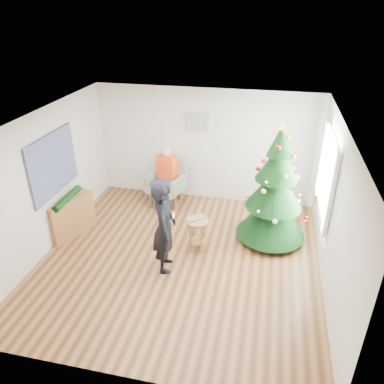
% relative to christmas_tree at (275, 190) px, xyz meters
% --- Properties ---
extents(floor, '(5.00, 5.00, 0.00)m').
position_rel_christmas_tree_xyz_m(floor, '(-1.59, -1.02, -1.09)').
color(floor, brown).
rests_on(floor, ground).
extents(ceiling, '(5.00, 5.00, 0.00)m').
position_rel_christmas_tree_xyz_m(ceiling, '(-1.59, -1.02, 1.51)').
color(ceiling, white).
rests_on(ceiling, wall_back).
extents(wall_back, '(5.00, 0.00, 5.00)m').
position_rel_christmas_tree_xyz_m(wall_back, '(-1.59, 1.48, 0.21)').
color(wall_back, silver).
rests_on(wall_back, floor).
extents(wall_front, '(5.00, 0.00, 5.00)m').
position_rel_christmas_tree_xyz_m(wall_front, '(-1.59, -3.52, 0.21)').
color(wall_front, silver).
rests_on(wall_front, floor).
extents(wall_left, '(0.00, 5.00, 5.00)m').
position_rel_christmas_tree_xyz_m(wall_left, '(-4.09, -1.02, 0.21)').
color(wall_left, silver).
rests_on(wall_left, floor).
extents(wall_right, '(0.00, 5.00, 5.00)m').
position_rel_christmas_tree_xyz_m(wall_right, '(0.91, -1.02, 0.21)').
color(wall_right, silver).
rests_on(wall_right, floor).
extents(window_panel, '(0.04, 1.30, 1.40)m').
position_rel_christmas_tree_xyz_m(window_panel, '(0.88, -0.02, 0.41)').
color(window_panel, white).
rests_on(window_panel, wall_right).
extents(curtains, '(0.05, 1.75, 1.50)m').
position_rel_christmas_tree_xyz_m(curtains, '(0.85, -0.02, 0.41)').
color(curtains, white).
rests_on(curtains, wall_right).
extents(christmas_tree, '(1.34, 1.34, 2.42)m').
position_rel_christmas_tree_xyz_m(christmas_tree, '(0.00, 0.00, 0.00)').
color(christmas_tree, '#3F2816').
rests_on(christmas_tree, floor).
extents(stool, '(0.43, 0.43, 0.65)m').
position_rel_christmas_tree_xyz_m(stool, '(-1.34, -0.65, -0.76)').
color(stool, brown).
rests_on(stool, floor).
extents(laptop, '(0.42, 0.41, 0.03)m').
position_rel_christmas_tree_xyz_m(laptop, '(-1.34, -0.65, -0.43)').
color(laptop, silver).
rests_on(laptop, stool).
extents(armchair, '(0.94, 0.91, 1.03)m').
position_rel_christmas_tree_xyz_m(armchair, '(-2.40, 1.04, -0.71)').
color(armchair, gray).
rests_on(armchair, floor).
extents(seated_person, '(0.53, 0.70, 1.34)m').
position_rel_christmas_tree_xyz_m(seated_person, '(-2.42, 0.99, -0.40)').
color(seated_person, navy).
rests_on(seated_person, armchair).
extents(standing_man, '(0.52, 0.68, 1.66)m').
position_rel_christmas_tree_xyz_m(standing_man, '(-1.78, -1.29, -0.26)').
color(standing_man, black).
rests_on(standing_man, floor).
extents(game_controller, '(0.06, 0.13, 0.04)m').
position_rel_christmas_tree_xyz_m(game_controller, '(-1.61, -1.32, 0.02)').
color(game_controller, white).
rests_on(game_controller, standing_man).
extents(console, '(0.66, 1.04, 0.80)m').
position_rel_christmas_tree_xyz_m(console, '(-3.92, -0.67, -0.69)').
color(console, brown).
rests_on(console, floor).
extents(garland, '(0.14, 0.90, 0.14)m').
position_rel_christmas_tree_xyz_m(garland, '(-3.92, -0.67, -0.27)').
color(garland, black).
rests_on(garland, console).
extents(tapestry, '(0.03, 1.50, 1.15)m').
position_rel_christmas_tree_xyz_m(tapestry, '(-4.05, -0.72, 0.46)').
color(tapestry, black).
rests_on(tapestry, wall_left).
extents(framed_picture, '(0.52, 0.05, 0.42)m').
position_rel_christmas_tree_xyz_m(framed_picture, '(-1.79, 1.44, 0.76)').
color(framed_picture, tan).
rests_on(framed_picture, wall_back).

